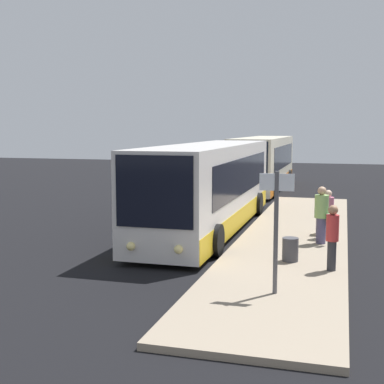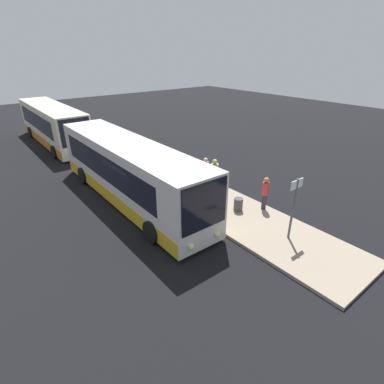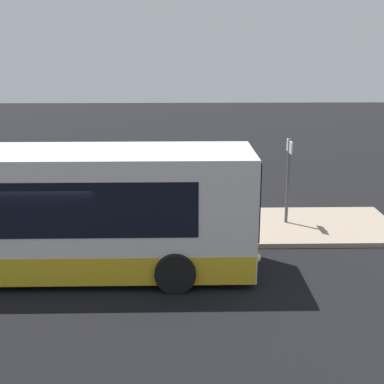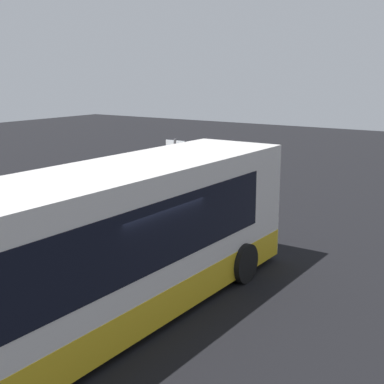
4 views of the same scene
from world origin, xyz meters
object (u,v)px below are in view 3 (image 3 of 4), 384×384
at_px(suitcase, 71,208).
at_px(trash_bin, 193,213).
at_px(passenger_with_bags, 87,190).
at_px(sign_post, 288,171).
at_px(passenger_waiting, 115,188).
at_px(bus_lead, 9,214).
at_px(passenger_boarding, 213,185).

xyz_separation_m(suitcase, trash_bin, (3.99, -0.62, 0.01)).
distance_m(passenger_with_bags, sign_post, 6.58).
xyz_separation_m(passenger_waiting, trash_bin, (2.53, -0.71, -0.64)).
height_order(bus_lead, passenger_waiting, bus_lead).
bearing_deg(trash_bin, bus_lead, -143.90).
distance_m(bus_lead, passenger_waiting, 4.69).
bearing_deg(bus_lead, suitcase, 80.11).
relative_size(passenger_boarding, passenger_waiting, 0.94).
height_order(passenger_waiting, passenger_with_bags, passenger_waiting).
bearing_deg(passenger_boarding, bus_lead, -48.50).
bearing_deg(bus_lead, passenger_with_bags, 74.30).
xyz_separation_m(bus_lead, passenger_boarding, (5.38, 4.53, -0.49)).
height_order(bus_lead, sign_post, bus_lead).
bearing_deg(suitcase, passenger_waiting, 3.79).
distance_m(bus_lead, passenger_with_bags, 4.49).
xyz_separation_m(passenger_boarding, passenger_with_bags, (-4.17, -0.25, -0.09)).
height_order(passenger_with_bags, trash_bin, passenger_with_bags).
bearing_deg(sign_post, trash_bin, 179.20).
relative_size(passenger_boarding, trash_bin, 2.61).
distance_m(passenger_boarding, passenger_waiting, 3.24).
height_order(passenger_boarding, passenger_waiting, passenger_waiting).
distance_m(suitcase, sign_post, 7.13).
relative_size(bus_lead, passenger_with_bags, 7.67).
distance_m(passenger_boarding, suitcase, 4.74).
distance_m(bus_lead, sign_post, 8.39).
distance_m(passenger_boarding, sign_post, 2.67).
xyz_separation_m(bus_lead, sign_post, (7.67, 3.38, 0.25)).
bearing_deg(suitcase, trash_bin, -8.79).
distance_m(passenger_waiting, trash_bin, 2.71).
distance_m(bus_lead, trash_bin, 5.92).
bearing_deg(passenger_with_bags, bus_lead, 12.86).
bearing_deg(passenger_with_bags, suitcase, -35.33).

